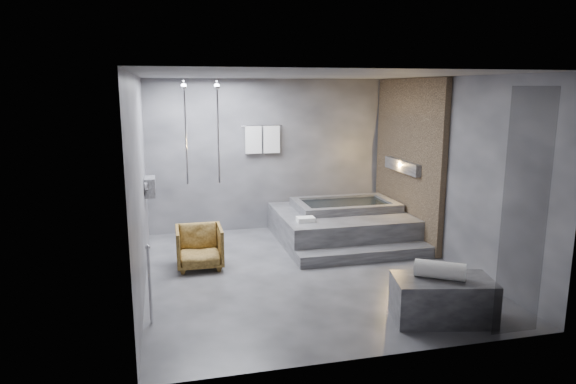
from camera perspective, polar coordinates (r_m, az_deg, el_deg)
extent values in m
plane|color=#313134|center=(7.58, 1.92, -8.83)|extent=(5.00, 5.00, 0.00)
cube|color=#535355|center=(7.11, 2.08, 12.85)|extent=(4.50, 5.00, 0.04)
cube|color=#3D3C42|center=(9.62, -2.05, 4.12)|extent=(4.50, 0.04, 2.80)
cube|color=#3D3C42|center=(4.91, 9.94, -3.20)|extent=(4.50, 0.04, 2.80)
cube|color=#3D3C42|center=(6.96, -16.15, 0.85)|extent=(0.04, 5.00, 2.80)
cube|color=#3D3C42|center=(8.11, 17.50, 2.23)|extent=(0.04, 5.00, 2.80)
cube|color=#967A58|center=(9.16, 13.16, 3.46)|extent=(0.10, 2.40, 2.78)
cube|color=#FF9938|center=(9.14, 12.68, 2.83)|extent=(0.14, 1.20, 0.20)
cube|color=gray|center=(8.38, -15.07, 0.57)|extent=(0.16, 0.42, 0.30)
imported|color=beige|center=(8.29, -15.00, 0.14)|extent=(0.08, 0.08, 0.21)
imported|color=beige|center=(8.49, -14.97, 0.21)|extent=(0.07, 0.07, 0.15)
cylinder|color=silver|center=(8.97, -7.79, 6.71)|extent=(0.04, 0.04, 1.80)
cylinder|color=silver|center=(8.93, -11.32, 6.57)|extent=(0.04, 0.04, 1.80)
cylinder|color=silver|center=(9.47, -2.89, 7.35)|extent=(0.75, 0.02, 0.02)
cube|color=white|center=(9.44, -3.87, 5.80)|extent=(0.30, 0.06, 0.50)
cube|color=white|center=(9.51, -1.84, 5.86)|extent=(0.30, 0.06, 0.50)
cylinder|color=silver|center=(6.05, -15.10, -10.05)|extent=(0.04, 0.04, 0.90)
cube|color=black|center=(5.81, 24.83, -2.32)|extent=(0.55, 0.01, 2.60)
cube|color=#37373A|center=(9.12, 5.84, -3.70)|extent=(2.20, 2.00, 0.50)
cube|color=#37373A|center=(8.12, 8.62, -6.89)|extent=(2.20, 0.36, 0.18)
cube|color=#2E2E30|center=(6.27, 16.78, -11.34)|extent=(1.22, 0.84, 0.50)
imported|color=#473111|center=(7.76, -9.81, -6.04)|extent=(0.68, 0.70, 0.63)
cylinder|color=white|center=(6.14, 16.53, -8.31)|extent=(0.58, 0.48, 0.20)
cube|color=white|center=(8.34, 1.97, -3.06)|extent=(0.29, 0.21, 0.08)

